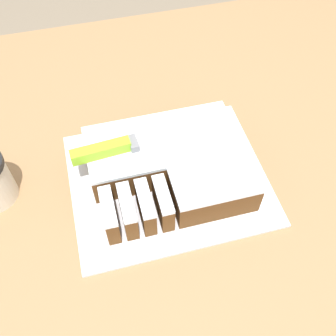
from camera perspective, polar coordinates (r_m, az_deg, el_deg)
ground_plane at (r=1.63m, az=2.27°, el=-19.68°), size 8.00×8.00×0.00m
countertop at (r=1.19m, az=3.00°, el=-13.26°), size 1.40×1.10×0.93m
cake_board at (r=0.77m, az=0.00°, el=-1.60°), size 0.37×0.31×0.01m
cake at (r=0.74m, az=0.38°, el=0.42°), size 0.29×0.23×0.07m
knife at (r=0.72m, az=-7.22°, el=3.06°), size 0.27×0.05×0.02m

